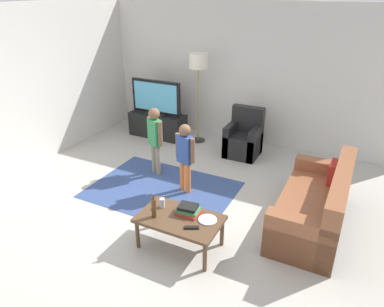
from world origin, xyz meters
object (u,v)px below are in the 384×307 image
(tv_stand, at_px, (158,125))
(floor_lamp, at_px, (199,66))
(bottle, at_px, (154,208))
(tv_remote, at_px, (192,228))
(child_center, at_px, (185,152))
(coffee_table, at_px, (180,221))
(child_near_tv, at_px, (155,135))
(book_stack, at_px, (188,210))
(plate, at_px, (208,220))
(tv, at_px, (156,98))
(soda_can, at_px, (162,203))
(armchair, at_px, (244,140))
(couch, at_px, (318,208))

(tv_stand, bearing_deg, floor_lamp, 9.83)
(bottle, xyz_separation_m, tv_remote, (0.50, 0.00, -0.12))
(child_center, height_order, coffee_table, child_center)
(child_near_tv, bearing_deg, bottle, -58.44)
(child_near_tv, bearing_deg, book_stack, -46.04)
(child_center, bearing_deg, plate, -51.28)
(tv, bearing_deg, child_near_tv, -58.75)
(tv_stand, bearing_deg, soda_can, -57.11)
(tv, relative_size, tv_remote, 6.47)
(tv_stand, bearing_deg, bottle, -58.76)
(armchair, relative_size, floor_lamp, 0.51)
(child_center, bearing_deg, floor_lamp, 110.28)
(child_near_tv, distance_m, bottle, 1.91)
(couch, xyz_separation_m, plate, (-1.10, -1.07, 0.14))
(tv, bearing_deg, plate, -48.89)
(child_near_tv, bearing_deg, soda_can, -55.14)
(couch, relative_size, book_stack, 6.31)
(floor_lamp, height_order, tv_remote, floor_lamp)
(floor_lamp, xyz_separation_m, bottle, (0.97, -3.20, -1.00))
(book_stack, bearing_deg, child_near_tv, 133.96)
(floor_lamp, height_order, child_near_tv, floor_lamp)
(tv, xyz_separation_m, coffee_table, (2.13, -2.91, -0.48))
(floor_lamp, xyz_separation_m, book_stack, (1.30, -2.95, -1.07))
(child_near_tv, relative_size, bottle, 3.77)
(couch, bearing_deg, book_stack, -142.92)
(floor_lamp, distance_m, tv_remote, 3.69)
(book_stack, bearing_deg, floor_lamp, 113.76)
(couch, bearing_deg, coffee_table, -140.61)
(child_center, xyz_separation_m, coffee_table, (0.55, -1.19, -0.30))
(tv_remote, xyz_separation_m, soda_can, (-0.52, 0.22, 0.05))
(soda_can, bearing_deg, tv, 123.09)
(armchair, xyz_separation_m, plate, (0.52, -2.79, 0.13))
(child_near_tv, bearing_deg, plate, -41.27)
(tv, xyz_separation_m, floor_lamp, (0.88, 0.17, 0.70))
(coffee_table, height_order, book_stack, book_stack)
(child_center, height_order, tv_remote, child_center)
(tv_stand, distance_m, armchair, 1.93)
(tv_remote, bearing_deg, tv, 100.07)
(child_center, xyz_separation_m, book_stack, (0.60, -1.06, -0.20))
(tv_stand, distance_m, couch, 3.96)
(child_near_tv, relative_size, tv_remote, 6.82)
(armchair, bearing_deg, book_stack, -84.91)
(coffee_table, distance_m, soda_can, 0.33)
(floor_lamp, xyz_separation_m, soda_can, (0.95, -2.98, -1.06))
(tv, height_order, couch, tv)
(tv, xyz_separation_m, couch, (3.55, -1.74, -0.56))
(floor_lamp, height_order, plate, floor_lamp)
(tv_stand, relative_size, plate, 5.45)
(child_center, bearing_deg, couch, -0.56)
(couch, relative_size, tv_remote, 10.59)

